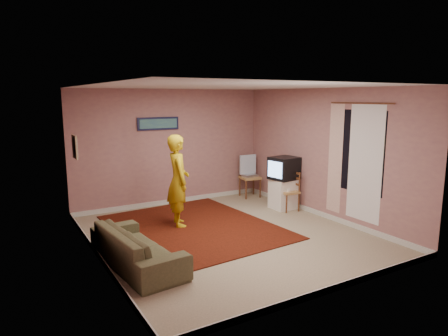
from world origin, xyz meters
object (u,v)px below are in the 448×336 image
sofa (137,247)px  tv_cabinet (284,194)px  chair_b (289,187)px  chair_a (250,173)px  person (178,181)px  crt_tv (284,168)px

sofa → tv_cabinet: bearing=-76.8°
chair_b → chair_a: bearing=-172.7°
chair_b → sofa: size_ratio=0.24×
chair_a → chair_b: chair_a is taller
tv_cabinet → person: size_ratio=0.38×
chair_a → sofa: (-3.69, -2.54, -0.32)m
crt_tv → chair_b: crt_tv is taller
tv_cabinet → chair_a: chair_a is taller
chair_a → person: (-2.42, -1.16, 0.27)m
tv_cabinet → crt_tv: (-0.01, -0.00, 0.57)m
chair_b → sofa: 3.91m
tv_cabinet → sofa: (-3.75, -1.30, -0.05)m
tv_cabinet → person: bearing=178.0°
tv_cabinet → chair_a: size_ratio=1.23×
crt_tv → sofa: crt_tv is taller
tv_cabinet → sofa: 3.97m
chair_b → tv_cabinet: bearing=-178.3°
tv_cabinet → sofa: bearing=-160.9°
chair_a → crt_tv: bearing=-79.9°
chair_a → sofa: 4.50m
crt_tv → sofa: 4.01m
tv_cabinet → person: (-2.47, 0.09, 0.54)m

